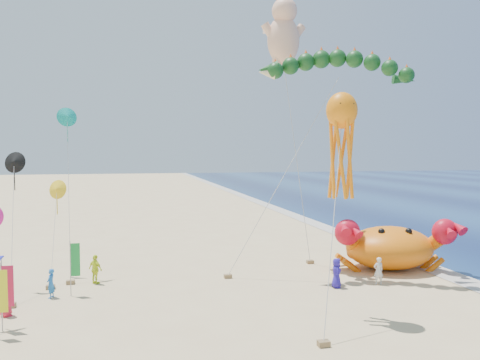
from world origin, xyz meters
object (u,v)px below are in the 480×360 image
at_px(cherub_kite, 284,31).
at_px(octopus_kite, 341,138).
at_px(crab_inflatable, 390,246).
at_px(dragon_kite, 337,71).

bearing_deg(cherub_kite, octopus_kite, -94.14).
relative_size(cherub_kite, octopus_kite, 1.74).
bearing_deg(crab_inflatable, octopus_kite, -134.11).
bearing_deg(cherub_kite, dragon_kite, -65.26).
xyz_separation_m(dragon_kite, cherub_kite, (-2.10, 4.55, 3.51)).
distance_m(crab_inflatable, octopus_kite, 13.13).
xyz_separation_m(crab_inflatable, dragon_kite, (-4.65, -0.83, 11.92)).
bearing_deg(dragon_kite, octopus_kite, -112.75).
distance_m(dragon_kite, cherub_kite, 6.12).
relative_size(dragon_kite, octopus_kite, 1.31).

